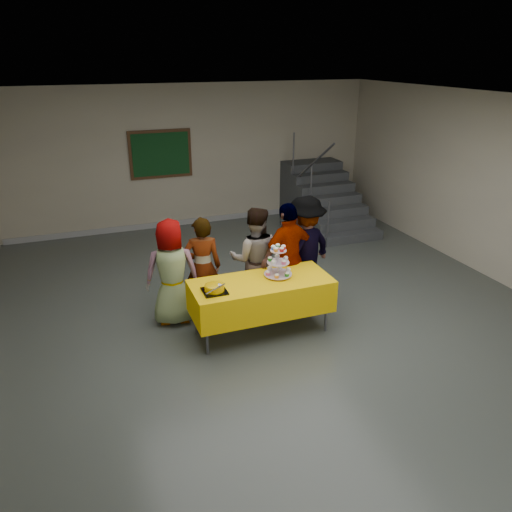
{
  "coord_description": "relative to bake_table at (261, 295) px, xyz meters",
  "views": [
    {
      "loc": [
        -2.47,
        -5.5,
        3.58
      ],
      "look_at": [
        -0.31,
        0.28,
        1.05
      ],
      "focal_mm": 35.0,
      "sensor_mm": 36.0,
      "label": 1
    }
  ],
  "objects": [
    {
      "name": "schoolchild_b",
      "position": [
        -0.59,
        0.78,
        0.19
      ],
      "size": [
        0.6,
        0.46,
        1.48
      ],
      "primitive_type": "imported",
      "rotation": [
        0.0,
        0.0,
        2.93
      ],
      "color": "slate",
      "rests_on": "ground"
    },
    {
      "name": "schoolchild_d",
      "position": [
        0.62,
        0.51,
        0.26
      ],
      "size": [
        1.03,
        0.65,
        1.63
      ],
      "primitive_type": "imported",
      "rotation": [
        0.0,
        0.0,
        3.42
      ],
      "color": "slate",
      "rests_on": "ground"
    },
    {
      "name": "schoolchild_a",
      "position": [
        -1.05,
        0.71,
        0.2
      ],
      "size": [
        0.81,
        0.6,
        1.52
      ],
      "primitive_type": "imported",
      "rotation": [
        0.0,
        0.0,
        2.98
      ],
      "color": "slate",
      "rests_on": "ground"
    },
    {
      "name": "staircase",
      "position": [
        3.01,
        4.05,
        -0.07
      ],
      "size": [
        1.3,
        2.4,
        2.04
      ],
      "color": "#424447",
      "rests_on": "ground"
    },
    {
      "name": "bake_table",
      "position": [
        0.0,
        0.0,
        0.0
      ],
      "size": [
        1.88,
        0.78,
        0.77
      ],
      "color": "#595960",
      "rests_on": "ground"
    },
    {
      "name": "bear_cake",
      "position": [
        -0.67,
        -0.09,
        0.27
      ],
      "size": [
        0.32,
        0.36,
        0.12
      ],
      "color": "black",
      "rests_on": "bake_table"
    },
    {
      "name": "schoolchild_c",
      "position": [
        0.17,
        0.71,
        0.23
      ],
      "size": [
        0.92,
        0.82,
        1.56
      ],
      "primitive_type": "imported",
      "rotation": [
        0.0,
        0.0,
        2.78
      ],
      "color": "slate",
      "rests_on": "ground"
    },
    {
      "name": "room_shell",
      "position": [
        0.31,
        -0.06,
        1.57
      ],
      "size": [
        10.0,
        10.04,
        3.02
      ],
      "color": "#4C514C",
      "rests_on": "ground"
    },
    {
      "name": "noticeboard",
      "position": [
        -0.37,
        4.89,
        1.04
      ],
      "size": [
        1.3,
        0.05,
        1.0
      ],
      "color": "#472B16",
      "rests_on": "ground"
    },
    {
      "name": "cupcake_stand",
      "position": [
        0.27,
        0.07,
        0.4
      ],
      "size": [
        0.38,
        0.38,
        0.44
      ],
      "color": "silver",
      "rests_on": "bake_table"
    },
    {
      "name": "schoolchild_e",
      "position": [
        0.98,
        0.72,
        0.26
      ],
      "size": [
        1.21,
        0.98,
        1.64
      ],
      "primitive_type": "imported",
      "rotation": [
        0.0,
        0.0,
        3.55
      ],
      "color": "slate",
      "rests_on": "ground"
    }
  ]
}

